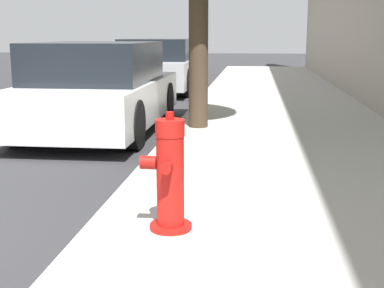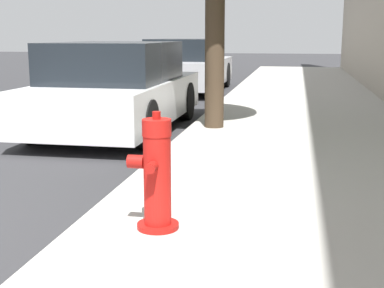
# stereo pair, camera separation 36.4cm
# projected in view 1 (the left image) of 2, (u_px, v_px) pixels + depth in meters

# --- Properties ---
(sidewalk_slab) EXTENTS (3.30, 40.00, 0.14)m
(sidewalk_slab) POSITION_uv_depth(u_px,v_px,m) (326.00, 268.00, 3.29)
(sidewalk_slab) COLOR #A8A59E
(sidewalk_slab) RESTS_ON ground_plane
(fire_hydrant) EXTENTS (0.35, 0.38, 0.83)m
(fire_hydrant) POSITION_uv_depth(u_px,v_px,m) (170.00, 176.00, 3.68)
(fire_hydrant) COLOR #A91511
(fire_hydrant) RESTS_ON sidewalk_slab
(parked_car_near) EXTENTS (1.79, 4.10, 1.37)m
(parked_car_near) POSITION_uv_depth(u_px,v_px,m) (100.00, 89.00, 8.14)
(parked_car_near) COLOR silver
(parked_car_near) RESTS_ON ground_plane
(parked_car_mid) EXTENTS (1.87, 4.26, 1.37)m
(parked_car_mid) POSITION_uv_depth(u_px,v_px,m) (160.00, 66.00, 14.00)
(parked_car_mid) COLOR #B7B7BC
(parked_car_mid) RESTS_ON ground_plane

